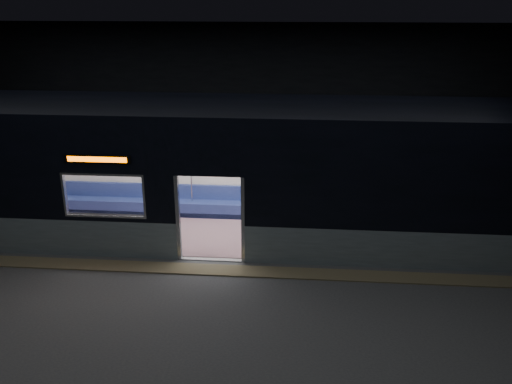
# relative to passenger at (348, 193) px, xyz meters

# --- Properties ---
(station_floor) EXTENTS (24.00, 14.00, 0.01)m
(station_floor) POSITION_rel_passenger_xyz_m (-3.27, -3.55, -0.85)
(station_floor) COLOR #47494C
(station_floor) RESTS_ON ground
(station_envelope) EXTENTS (24.00, 14.00, 5.00)m
(station_envelope) POSITION_rel_passenger_xyz_m (-3.27, -3.55, 2.81)
(station_envelope) COLOR black
(station_envelope) RESTS_ON station_floor
(tactile_strip) EXTENTS (22.80, 0.50, 0.03)m
(tactile_strip) POSITION_rel_passenger_xyz_m (-3.27, -3.00, -0.83)
(tactile_strip) COLOR #8C7F59
(tactile_strip) RESTS_ON station_floor
(metro_car) EXTENTS (18.00, 3.04, 3.35)m
(metro_car) POSITION_rel_passenger_xyz_m (-3.27, -1.00, 1.00)
(metro_car) COLOR #90A1AC
(metro_car) RESTS_ON station_floor
(passenger) EXTENTS (0.50, 0.80, 1.49)m
(passenger) POSITION_rel_passenger_xyz_m (0.00, 0.00, 0.00)
(passenger) COLOR black
(passenger) RESTS_ON metro_car
(handbag) EXTENTS (0.38, 0.34, 0.17)m
(handbag) POSITION_rel_passenger_xyz_m (-0.04, -0.26, -0.14)
(handbag) COLOR black
(handbag) RESTS_ON passenger
(transit_map) EXTENTS (0.89, 0.03, 0.58)m
(transit_map) POSITION_rel_passenger_xyz_m (-1.93, 0.31, 0.59)
(transit_map) COLOR white
(transit_map) RESTS_ON metro_car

